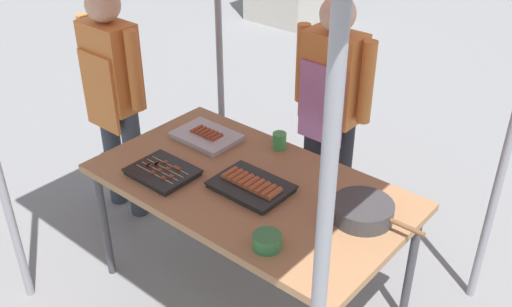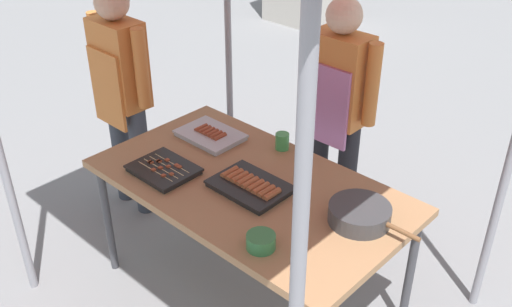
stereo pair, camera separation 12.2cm
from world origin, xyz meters
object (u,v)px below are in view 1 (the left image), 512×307
tray_grilled_sausages (251,186)px  condiment_bowl (267,241)px  drink_cup_near_edge (279,141)px  vendor_woman (331,100)px  cooking_wok (363,210)px  tray_pork_links (207,136)px  customer_nearby (114,89)px  stall_table (250,192)px  tray_meat_skewers (163,172)px

tray_grilled_sausages → condiment_bowl: size_ratio=2.95×
drink_cup_near_edge → vendor_woman: (0.02, 0.46, 0.08)m
drink_cup_near_edge → cooking_wok: bearing=-20.5°
tray_pork_links → customer_nearby: 0.72m
tray_pork_links → vendor_woman: (0.40, 0.65, 0.11)m
stall_table → tray_grilled_sausages: (0.04, -0.04, 0.07)m
vendor_woman → customer_nearby: size_ratio=0.99×
tray_grilled_sausages → stall_table: bearing=138.7°
tray_grilled_sausages → drink_cup_near_edge: (-0.14, 0.41, 0.03)m
tray_grilled_sausages → tray_pork_links: bearing=157.0°
tray_pork_links → customer_nearby: (-0.70, -0.08, 0.11)m
tray_meat_skewers → condiment_bowl: (0.77, -0.10, 0.02)m
tray_grilled_sausages → customer_nearby: size_ratio=0.25×
tray_pork_links → drink_cup_near_edge: 0.42m
tray_meat_skewers → vendor_woman: 1.11m
condiment_bowl → drink_cup_near_edge: 0.84m
tray_pork_links → condiment_bowl: condiment_bowl is taller
tray_grilled_sausages → vendor_woman: vendor_woman is taller
cooking_wok → tray_pork_links: bearing=176.2°
tray_pork_links → drink_cup_near_edge: drink_cup_near_edge is taller
stall_table → tray_grilled_sausages: bearing=-41.3°
tray_grilled_sausages → vendor_woman: (-0.12, 0.87, 0.11)m
stall_table → tray_meat_skewers: size_ratio=4.91×
drink_cup_near_edge → tray_pork_links: bearing=-153.9°
condiment_bowl → vendor_woman: 1.25m
tray_pork_links → customer_nearby: size_ratio=0.24×
tray_meat_skewers → customer_nearby: 0.87m
condiment_bowl → tray_grilled_sausages: bearing=139.5°
vendor_woman → customer_nearby: (-1.10, -0.73, 0.01)m
condiment_bowl → drink_cup_near_edge: drink_cup_near_edge is taller
tray_meat_skewers → tray_pork_links: tray_pork_links is taller
drink_cup_near_edge → tray_meat_skewers: bearing=-115.6°
stall_table → customer_nearby: customer_nearby is taller
stall_table → tray_meat_skewers: tray_meat_skewers is taller
cooking_wok → drink_cup_near_edge: (-0.68, 0.25, 0.00)m
tray_meat_skewers → vendor_woman: (0.31, 1.06, 0.11)m
tray_pork_links → stall_table: bearing=-21.1°
stall_table → condiment_bowl: (0.38, -0.32, 0.09)m
tray_meat_skewers → customer_nearby: customer_nearby is taller
cooking_wok → condiment_bowl: cooking_wok is taller
condiment_bowl → vendor_woman: size_ratio=0.08×
stall_table → vendor_woman: size_ratio=1.07×
cooking_wok → customer_nearby: size_ratio=0.29×
tray_grilled_sausages → drink_cup_near_edge: 0.43m
tray_meat_skewers → drink_cup_near_edge: drink_cup_near_edge is taller
customer_nearby → vendor_woman: bearing=33.7°
tray_meat_skewers → condiment_bowl: condiment_bowl is taller
tray_grilled_sausages → drink_cup_near_edge: drink_cup_near_edge is taller
vendor_woman → customer_nearby: customer_nearby is taller
tray_meat_skewers → drink_cup_near_edge: (0.29, 0.60, 0.03)m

